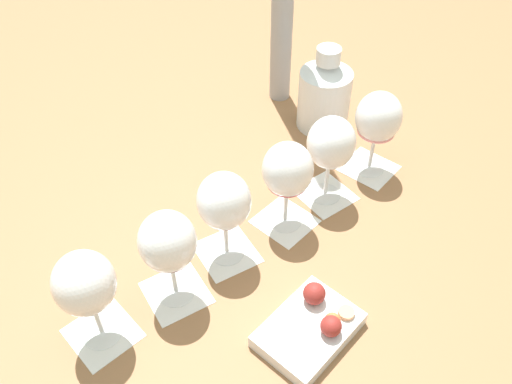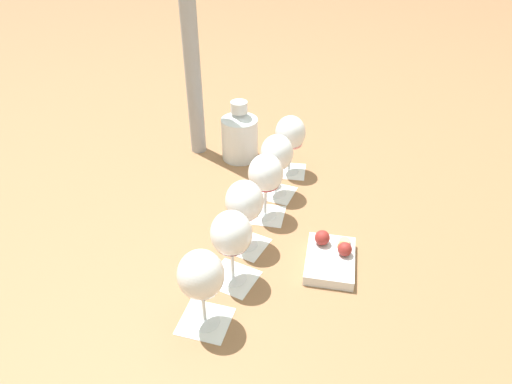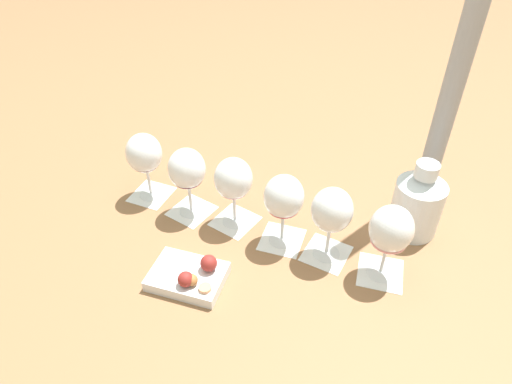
{
  "view_description": "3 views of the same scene",
  "coord_description": "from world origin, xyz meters",
  "px_view_note": "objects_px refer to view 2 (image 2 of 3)",
  "views": [
    {
      "loc": [
        0.61,
        0.17,
        0.74
      ],
      "look_at": [
        -0.0,
        -0.0,
        0.12
      ],
      "focal_mm": 38.0,
      "sensor_mm": 36.0,
      "label": 1
    },
    {
      "loc": [
        0.85,
        -0.25,
        0.73
      ],
      "look_at": [
        -0.0,
        -0.0,
        0.12
      ],
      "focal_mm": 32.0,
      "sensor_mm": 36.0,
      "label": 2
    },
    {
      "loc": [
        0.12,
        0.77,
        0.75
      ],
      "look_at": [
        -0.0,
        -0.0,
        0.12
      ],
      "focal_mm": 32.0,
      "sensor_mm": 36.0,
      "label": 3
    }
  ],
  "objects_px": {
    "wine_glass_3": "(244,204)",
    "wine_glass_4": "(231,236)",
    "ceramic_vase": "(240,134)",
    "wine_glass_0": "(290,135)",
    "wine_glass_5": "(201,278)",
    "snack_dish": "(331,257)",
    "wine_glass_1": "(277,155)",
    "wine_glass_2": "(266,176)",
    "umbrella_pole": "(188,17)"
  },
  "relations": [
    {
      "from": "wine_glass_0",
      "to": "wine_glass_4",
      "type": "xyz_separation_m",
      "value": [
        0.39,
        -0.27,
        -0.0
      ]
    },
    {
      "from": "ceramic_vase",
      "to": "snack_dish",
      "type": "distance_m",
      "value": 0.53
    },
    {
      "from": "wine_glass_2",
      "to": "wine_glass_3",
      "type": "relative_size",
      "value": 1.0
    },
    {
      "from": "snack_dish",
      "to": "wine_glass_1",
      "type": "bearing_deg",
      "value": -173.97
    },
    {
      "from": "wine_glass_2",
      "to": "wine_glass_5",
      "type": "bearing_deg",
      "value": -35.84
    },
    {
      "from": "snack_dish",
      "to": "umbrella_pole",
      "type": "xyz_separation_m",
      "value": [
        -0.61,
        -0.2,
        0.4
      ]
    },
    {
      "from": "wine_glass_5",
      "to": "snack_dish",
      "type": "xyz_separation_m",
      "value": [
        -0.09,
        0.31,
        -0.1
      ]
    },
    {
      "from": "wine_glass_5",
      "to": "snack_dish",
      "type": "height_order",
      "value": "wine_glass_5"
    },
    {
      "from": "wine_glass_2",
      "to": "umbrella_pole",
      "type": "xyz_separation_m",
      "value": [
        -0.39,
        -0.11,
        0.29
      ]
    },
    {
      "from": "wine_glass_3",
      "to": "umbrella_pole",
      "type": "height_order",
      "value": "umbrella_pole"
    },
    {
      "from": "wine_glass_1",
      "to": "umbrella_pole",
      "type": "xyz_separation_m",
      "value": [
        -0.3,
        -0.16,
        0.29
      ]
    },
    {
      "from": "wine_glass_0",
      "to": "wine_glass_3",
      "type": "distance_m",
      "value": 0.36
    },
    {
      "from": "wine_glass_2",
      "to": "wine_glass_5",
      "type": "height_order",
      "value": "same"
    },
    {
      "from": "wine_glass_5",
      "to": "snack_dish",
      "type": "bearing_deg",
      "value": 105.55
    },
    {
      "from": "wine_glass_0",
      "to": "wine_glass_4",
      "type": "height_order",
      "value": "same"
    },
    {
      "from": "wine_glass_3",
      "to": "umbrella_pole",
      "type": "relative_size",
      "value": 0.21
    },
    {
      "from": "wine_glass_4",
      "to": "snack_dish",
      "type": "relative_size",
      "value": 0.96
    },
    {
      "from": "wine_glass_4",
      "to": "ceramic_vase",
      "type": "height_order",
      "value": "ceramic_vase"
    },
    {
      "from": "wine_glass_1",
      "to": "wine_glass_2",
      "type": "relative_size",
      "value": 1.0
    },
    {
      "from": "ceramic_vase",
      "to": "wine_glass_1",
      "type": "bearing_deg",
      "value": 12.05
    },
    {
      "from": "wine_glass_3",
      "to": "snack_dish",
      "type": "height_order",
      "value": "wine_glass_3"
    },
    {
      "from": "wine_glass_3",
      "to": "wine_glass_4",
      "type": "xyz_separation_m",
      "value": [
        0.1,
        -0.05,
        0.0
      ]
    },
    {
      "from": "ceramic_vase",
      "to": "umbrella_pole",
      "type": "xyz_separation_m",
      "value": [
        -0.08,
        -0.12,
        0.33
      ]
    },
    {
      "from": "wine_glass_4",
      "to": "ceramic_vase",
      "type": "xyz_separation_m",
      "value": [
        -0.51,
        0.15,
        -0.04
      ]
    },
    {
      "from": "wine_glass_1",
      "to": "snack_dish",
      "type": "relative_size",
      "value": 0.96
    },
    {
      "from": "wine_glass_2",
      "to": "wine_glass_5",
      "type": "distance_m",
      "value": 0.37
    },
    {
      "from": "wine_glass_3",
      "to": "ceramic_vase",
      "type": "height_order",
      "value": "ceramic_vase"
    },
    {
      "from": "umbrella_pole",
      "to": "snack_dish",
      "type": "bearing_deg",
      "value": 17.87
    },
    {
      "from": "wine_glass_3",
      "to": "wine_glass_4",
      "type": "distance_m",
      "value": 0.12
    },
    {
      "from": "wine_glass_4",
      "to": "wine_glass_5",
      "type": "distance_m",
      "value": 0.13
    },
    {
      "from": "ceramic_vase",
      "to": "wine_glass_4",
      "type": "bearing_deg",
      "value": -16.1
    },
    {
      "from": "wine_glass_0",
      "to": "snack_dish",
      "type": "relative_size",
      "value": 0.96
    },
    {
      "from": "wine_glass_5",
      "to": "ceramic_vase",
      "type": "xyz_separation_m",
      "value": [
        -0.61,
        0.23,
        -0.04
      ]
    },
    {
      "from": "wine_glass_2",
      "to": "wine_glass_3",
      "type": "bearing_deg",
      "value": -39.17
    },
    {
      "from": "wine_glass_3",
      "to": "ceramic_vase",
      "type": "relative_size",
      "value": 0.94
    },
    {
      "from": "wine_glass_3",
      "to": "wine_glass_2",
      "type": "bearing_deg",
      "value": 140.83
    },
    {
      "from": "wine_glass_2",
      "to": "snack_dish",
      "type": "height_order",
      "value": "wine_glass_2"
    },
    {
      "from": "wine_glass_1",
      "to": "wine_glass_4",
      "type": "bearing_deg",
      "value": -33.82
    },
    {
      "from": "wine_glass_2",
      "to": "snack_dish",
      "type": "relative_size",
      "value": 0.96
    },
    {
      "from": "wine_glass_5",
      "to": "umbrella_pole",
      "type": "bearing_deg",
      "value": 170.82
    },
    {
      "from": "wine_glass_1",
      "to": "wine_glass_2",
      "type": "height_order",
      "value": "same"
    },
    {
      "from": "wine_glass_0",
      "to": "wine_glass_3",
      "type": "relative_size",
      "value": 1.0
    },
    {
      "from": "wine_glass_1",
      "to": "snack_dish",
      "type": "height_order",
      "value": "wine_glass_1"
    },
    {
      "from": "wine_glass_2",
      "to": "ceramic_vase",
      "type": "relative_size",
      "value": 0.94
    },
    {
      "from": "umbrella_pole",
      "to": "wine_glass_3",
      "type": "bearing_deg",
      "value": 2.84
    },
    {
      "from": "ceramic_vase",
      "to": "wine_glass_2",
      "type": "bearing_deg",
      "value": -2.18
    },
    {
      "from": "wine_glass_1",
      "to": "ceramic_vase",
      "type": "distance_m",
      "value": 0.23
    },
    {
      "from": "wine_glass_1",
      "to": "ceramic_vase",
      "type": "height_order",
      "value": "ceramic_vase"
    },
    {
      "from": "snack_dish",
      "to": "wine_glass_0",
      "type": "bearing_deg",
      "value": 174.21
    },
    {
      "from": "wine_glass_4",
      "to": "wine_glass_5",
      "type": "height_order",
      "value": "same"
    }
  ]
}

